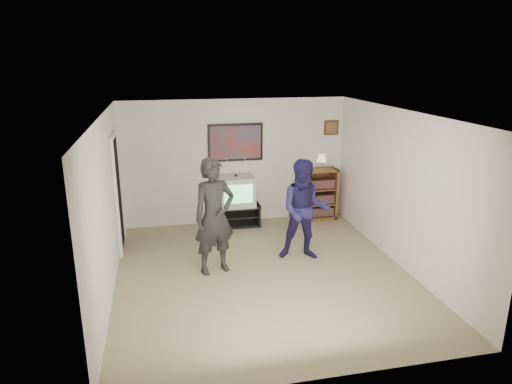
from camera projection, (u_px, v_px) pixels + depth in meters
name	position (u px, v px, depth m)	size (l,w,h in m)	color
room_shell	(259.00, 192.00, 7.13)	(4.51, 5.00, 2.51)	#867055
media_stand	(238.00, 215.00, 9.19)	(0.87, 0.50, 0.43)	black
crt_television	(236.00, 191.00, 9.04)	(0.71, 0.60, 0.60)	#B0AFAA
bookshelf	(320.00, 194.00, 9.50)	(0.65, 0.37, 1.07)	brown
table_lamp	(322.00, 162.00, 9.26)	(0.20, 0.20, 0.32)	beige
person_tall	(214.00, 216.00, 7.01)	(0.67, 0.44, 1.83)	black
person_short	(305.00, 210.00, 7.51)	(0.83, 0.64, 1.70)	#1D1946
controller_left	(210.00, 199.00, 7.15)	(0.04, 0.12, 0.04)	white
controller_right	(303.00, 193.00, 7.71)	(0.03, 0.11, 0.03)	white
poster	(235.00, 142.00, 9.01)	(1.10, 0.03, 0.75)	black
air_vent	(207.00, 128.00, 8.82)	(0.28, 0.02, 0.14)	white
small_picture	(331.00, 128.00, 9.35)	(0.30, 0.03, 0.30)	black
doorway	(118.00, 193.00, 7.93)	(0.03, 0.85, 2.00)	black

